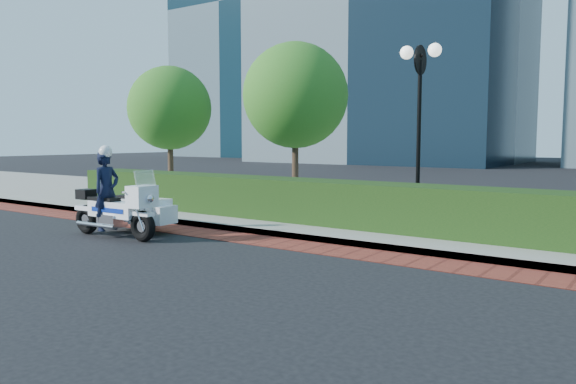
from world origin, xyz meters
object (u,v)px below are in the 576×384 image
Objects in this scene: tree_b at (295,96)px; lamppost at (419,104)px; tree_a at (170,108)px; police_motorcycle at (123,204)px.

lamppost is at bearing -16.11° from tree_b.
police_motorcycle is (5.14, -6.21, -2.54)m from tree_a.
tree_a is 5.50m from tree_b.
tree_a is 1.85× the size of police_motorcycle.
tree_b is 6.80m from police_motorcycle.
tree_b is at bearing 0.00° from tree_a.
lamppost is 7.27m from police_motorcycle.
tree_b is 1.98× the size of police_motorcycle.
tree_b is at bearing 163.89° from lamppost.
tree_a is 0.94× the size of tree_b.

